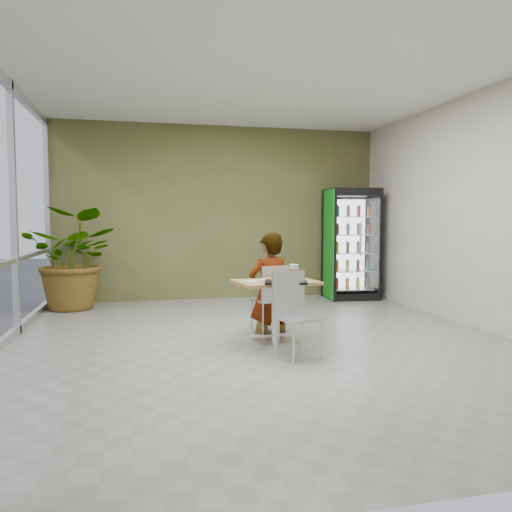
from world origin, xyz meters
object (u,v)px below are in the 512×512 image
object	(u,v)px
dining_table	(276,299)
chair_far	(272,293)
chair_near	(293,307)
potted_plant	(75,259)
soda_cup	(294,273)
beverage_fridge	(352,244)
seated_woman	(269,294)
cafeteria_tray	(286,282)

from	to	relation	value
dining_table	chair_far	size ratio (longest dim) A/B	1.16
chair_near	potted_plant	distance (m)	4.45
soda_cup	beverage_fridge	size ratio (longest dim) A/B	0.09
seated_woman	potted_plant	xyz separation A→B (m)	(-2.68, 2.37, 0.33)
seated_woman	soda_cup	size ratio (longest dim) A/B	8.41
seated_woman	potted_plant	size ratio (longest dim) A/B	0.96
cafeteria_tray	chair_near	bearing A→B (deg)	-91.66
beverage_fridge	dining_table	bearing A→B (deg)	-121.03
soda_cup	cafeteria_tray	distance (m)	0.29
potted_plant	chair_far	bearing A→B (deg)	-41.72
dining_table	soda_cup	xyz separation A→B (m)	(0.21, -0.03, 0.31)
potted_plant	beverage_fridge	bearing A→B (deg)	0.55
dining_table	seated_woman	xyz separation A→B (m)	(0.09, 0.63, -0.04)
dining_table	potted_plant	xyz separation A→B (m)	(-2.59, 3.00, 0.30)
chair_near	cafeteria_tray	distance (m)	0.39
chair_far	soda_cup	world-z (taller)	soda_cup
chair_far	beverage_fridge	world-z (taller)	beverage_fridge
beverage_fridge	potted_plant	world-z (taller)	beverage_fridge
chair_far	seated_woman	size ratio (longest dim) A/B	0.55
beverage_fridge	potted_plant	bearing A→B (deg)	-173.50
beverage_fridge	potted_plant	distance (m)	4.89
seated_woman	beverage_fridge	bearing A→B (deg)	-145.92
chair_far	soda_cup	size ratio (longest dim) A/B	4.62
seated_woman	cafeteria_tray	bearing A→B (deg)	73.95
seated_woman	beverage_fridge	xyz separation A→B (m)	(2.21, 2.42, 0.52)
cafeteria_tray	potted_plant	world-z (taller)	potted_plant
chair_far	chair_near	bearing A→B (deg)	73.03
dining_table	chair_near	distance (m)	0.58
soda_cup	beverage_fridge	distance (m)	3.72
soda_cup	beverage_fridge	xyz separation A→B (m)	(2.08, 3.08, 0.18)
seated_woman	dining_table	bearing A→B (deg)	68.67
soda_cup	potted_plant	bearing A→B (deg)	132.82
seated_woman	soda_cup	distance (m)	0.75
chair_near	soda_cup	world-z (taller)	soda_cup
seated_woman	potted_plant	bearing A→B (deg)	-55.01
beverage_fridge	cafeteria_tray	bearing A→B (deg)	-118.24
chair_far	chair_near	world-z (taller)	chair_near
chair_far	potted_plant	size ratio (longest dim) A/B	0.53
cafeteria_tray	potted_plant	distance (m)	4.19
beverage_fridge	potted_plant	size ratio (longest dim) A/B	1.23
dining_table	cafeteria_tray	world-z (taller)	cafeteria_tray
seated_woman	cafeteria_tray	distance (m)	0.93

